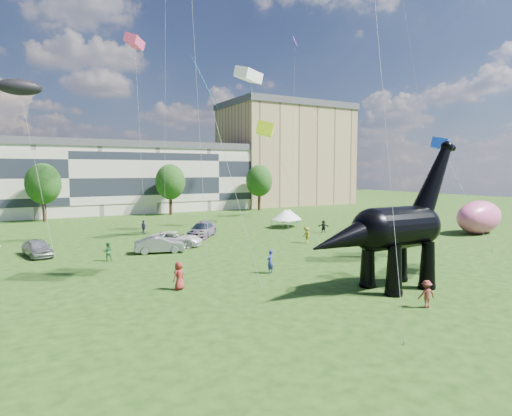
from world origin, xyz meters
TOP-DOWN VIEW (x-y plane):
  - ground at (0.00, 0.00)m, footprint 220.00×220.00m
  - terrace_row at (-8.00, 62.00)m, footprint 78.00×11.00m
  - apartment_block at (40.00, 65.00)m, footprint 28.00×18.00m
  - tree_mid_left at (-12.00, 53.00)m, footprint 5.20×5.20m
  - tree_mid_right at (8.00, 53.00)m, footprint 5.20×5.20m
  - tree_far_right at (26.00, 53.00)m, footprint 5.20×5.20m
  - dinosaur_sculpture at (5.59, 0.01)m, footprint 12.47×3.43m
  - car_silver at (-14.26, 23.46)m, footprint 2.82×4.99m
  - car_grey at (-4.07, 19.62)m, footprint 4.93×2.67m
  - car_white at (-1.72, 22.19)m, footprint 6.17×5.03m
  - car_dark at (3.16, 26.75)m, footprint 5.44×5.97m
  - gazebo_near at (16.05, 28.58)m, footprint 4.77×4.77m
  - gazebo_far at (17.50, 29.82)m, footprint 4.12×4.12m
  - inflatable_pink at (34.17, 12.49)m, footprint 8.67×5.25m
  - visitors at (-2.67, 16.84)m, footprint 51.41×37.07m
  - kites at (2.54, 21.84)m, footprint 57.62×49.26m

SIDE VIEW (x-z plane):
  - ground at x=0.00m, z-range 0.00..0.00m
  - car_grey at x=-4.07m, z-range 0.00..1.54m
  - car_white at x=-1.72m, z-range 0.00..1.56m
  - car_silver at x=-14.26m, z-range 0.00..1.60m
  - car_dark at x=3.16m, z-range 0.00..1.67m
  - visitors at x=-2.67m, z-range -0.07..1.80m
  - gazebo_far at x=17.50m, z-range 0.49..2.89m
  - gazebo_near at x=16.05m, z-range 0.51..3.05m
  - inflatable_pink at x=34.17m, z-range 0.00..4.08m
  - dinosaur_sculpture at x=5.59m, z-range -1.26..9.00m
  - terrace_row at x=-8.00m, z-range 0.00..12.00m
  - tree_mid_left at x=-12.00m, z-range 1.57..11.01m
  - tree_mid_right at x=8.00m, z-range 1.57..11.01m
  - tree_far_right at x=26.00m, z-range 1.57..11.01m
  - apartment_block at x=40.00m, z-range 0.00..22.00m
  - kites at x=2.54m, z-range 3.73..32.09m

